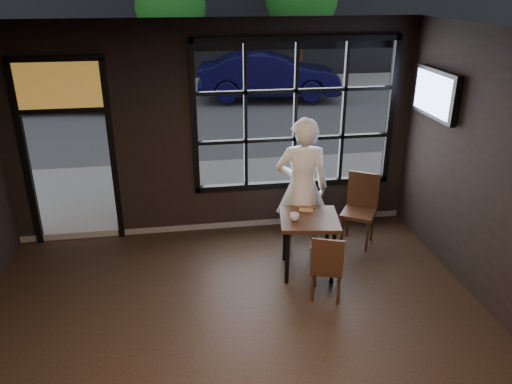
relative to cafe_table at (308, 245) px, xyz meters
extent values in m
cube|color=black|center=(-1.08, -2.05, 2.80)|extent=(6.00, 7.00, 0.02)
cube|color=black|center=(0.12, 1.45, 1.39)|extent=(3.06, 0.12, 2.28)
cube|color=orange|center=(-3.18, 1.45, 1.94)|extent=(1.20, 0.06, 0.70)
cube|color=#545456|center=(-1.08, 21.95, -0.43)|extent=(60.00, 41.00, 0.04)
cube|color=black|center=(0.00, 0.00, 0.00)|extent=(0.86, 0.86, 0.82)
cube|color=black|center=(0.09, -0.60, 0.03)|extent=(0.49, 0.49, 0.88)
cube|color=black|center=(0.93, 0.65, 0.12)|extent=(0.63, 0.63, 1.06)
imported|color=white|center=(0.03, 0.53, 0.60)|extent=(0.79, 0.58, 2.01)
imported|color=silver|center=(-0.21, -0.06, 0.45)|extent=(0.17, 0.17, 0.10)
cube|color=black|center=(1.85, 0.59, 1.83)|extent=(0.13, 1.11, 0.65)
imported|color=black|center=(1.38, 10.36, 0.44)|extent=(4.68, 2.13, 1.49)
imported|color=#330C10|center=(-4.80, 10.02, 0.39)|extent=(4.28, 2.11, 1.40)
cylinder|color=#332114|center=(-1.63, 12.46, 0.68)|extent=(0.20, 0.20, 2.17)
sphere|color=#1F6D1C|center=(-1.63, 12.46, 2.45)|extent=(2.37, 2.37, 2.37)
cylinder|color=#332114|center=(2.98, 12.80, 0.77)|extent=(0.21, 0.21, 2.35)
camera|label=1|loc=(-1.60, -5.66, 3.24)|focal=35.00mm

